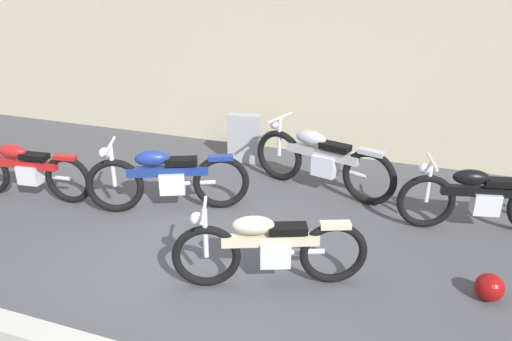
{
  "coord_description": "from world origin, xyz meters",
  "views": [
    {
      "loc": [
        2.16,
        -4.2,
        3.0
      ],
      "look_at": [
        0.2,
        1.29,
        0.55
      ],
      "focal_mm": 34.19,
      "sensor_mm": 36.0,
      "label": 1
    }
  ],
  "objects": [
    {
      "name": "motorcycle_cream",
      "position": [
        0.88,
        -0.25,
        0.42
      ],
      "size": [
        1.84,
        0.91,
        0.88
      ],
      "rotation": [
        0.0,
        0.0,
        3.53
      ],
      "color": "black",
      "rests_on": "ground_plane"
    },
    {
      "name": "motorcycle_blue",
      "position": [
        -0.89,
        0.87,
        0.46
      ],
      "size": [
        1.96,
        1.04,
        0.95
      ],
      "rotation": [
        0.0,
        0.0,
        3.57
      ],
      "color": "black",
      "rests_on": "ground_plane"
    },
    {
      "name": "motorcycle_red",
      "position": [
        -2.9,
        0.53,
        0.42
      ],
      "size": [
        1.95,
        0.55,
        0.88
      ],
      "rotation": [
        0.0,
        0.0,
        3.26
      ],
      "color": "black",
      "rests_on": "ground_plane"
    },
    {
      "name": "motorcycle_black",
      "position": [
        2.93,
        1.66,
        0.43
      ],
      "size": [
        1.96,
        0.69,
        0.89
      ],
      "rotation": [
        0.0,
        0.0,
        3.37
      ],
      "color": "black",
      "rests_on": "ground_plane"
    },
    {
      "name": "stone_marker",
      "position": [
        -0.56,
        2.84,
        0.4
      ],
      "size": [
        0.54,
        0.24,
        0.81
      ],
      "primitive_type": "cube",
      "rotation": [
        0.0,
        0.0,
        0.08
      ],
      "color": "#9E9EA3",
      "rests_on": "ground_plane"
    },
    {
      "name": "motorcycle_silver",
      "position": [
        0.87,
        2.14,
        0.48
      ],
      "size": [
        2.15,
        0.84,
        0.99
      ],
      "rotation": [
        0.0,
        0.0,
        2.87
      ],
      "color": "black",
      "rests_on": "ground_plane"
    },
    {
      "name": "helmet",
      "position": [
        2.97,
        0.23,
        0.14
      ],
      "size": [
        0.27,
        0.27,
        0.27
      ],
      "primitive_type": "sphere",
      "color": "maroon",
      "rests_on": "ground_plane"
    },
    {
      "name": "building_wall",
      "position": [
        0.0,
        3.78,
        1.66
      ],
      "size": [
        18.0,
        0.3,
        3.31
      ],
      "primitive_type": "cube",
      "color": "beige",
      "rests_on": "ground_plane"
    },
    {
      "name": "ground_plane",
      "position": [
        0.0,
        0.0,
        0.0
      ],
      "size": [
        40.0,
        40.0,
        0.0
      ],
      "primitive_type": "plane",
      "color": "#47474C"
    }
  ]
}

